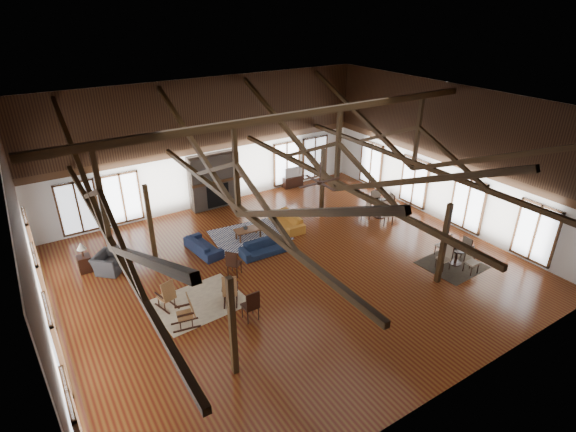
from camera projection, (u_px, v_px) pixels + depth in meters
floor at (290, 269)px, 16.76m from camera, size 16.00×16.00×0.00m
ceiling at (290, 108)px, 14.11m from camera, size 16.00×14.00×0.02m
wall_back at (209, 144)px, 20.74m from camera, size 16.00×0.02×6.00m
wall_front at (457, 300)px, 10.13m from camera, size 16.00×0.02×6.00m
wall_left at (30, 261)px, 11.59m from camera, size 0.02×14.00×6.00m
wall_right at (447, 155)px, 19.28m from camera, size 0.02×14.00×6.00m
roof_truss at (290, 167)px, 14.98m from camera, size 15.60×14.07×3.14m
post_grid at (290, 233)px, 16.09m from camera, size 8.16×7.16×3.05m
fireplace at (214, 181)px, 21.25m from camera, size 2.50×0.69×2.60m
ceiling_fan at (320, 182)px, 14.60m from camera, size 1.60×1.60×0.75m
sofa_navy_front at (264, 248)px, 17.63m from camera, size 1.90×0.78×0.55m
sofa_navy_left at (203, 246)px, 17.75m from camera, size 2.00×1.00×0.56m
sofa_orange at (287, 220)px, 19.72m from camera, size 2.07×0.92×0.59m
coffee_table at (248, 230)px, 18.73m from camera, size 1.16×0.65×0.43m
vase at (246, 227)px, 18.64m from camera, size 0.23×0.23×0.20m
armchair at (110, 262)px, 16.52m from camera, size 1.41×1.42×0.69m
side_table_lamp at (84, 260)px, 16.45m from camera, size 0.47×0.47×1.19m
rocking_chair_a at (167, 296)px, 14.45m from camera, size 0.63×0.89×1.04m
rocking_chair_b at (230, 290)px, 14.67m from camera, size 0.78×0.95×1.08m
rocking_chair_c at (188, 312)px, 13.68m from camera, size 0.91×0.59×1.09m
side_chair_a at (233, 262)px, 16.07m from camera, size 0.63×0.63×1.05m
side_chair_b at (252, 304)px, 13.82m from camera, size 0.47×0.47×1.10m
cafe_table_near at (457, 253)px, 16.88m from camera, size 1.84×1.84×0.96m
cafe_table_far at (380, 206)px, 20.51m from camera, size 2.07×2.07×1.06m
cup_near at (456, 246)px, 16.80m from camera, size 0.17×0.17×0.10m
cup_far at (380, 200)px, 20.46m from camera, size 0.12×0.12×0.09m
tv_console at (292, 181)px, 23.90m from camera, size 1.11×0.42×0.56m
television at (293, 172)px, 23.66m from camera, size 0.96×0.22×0.55m
rug_tan at (199, 302)px, 14.92m from camera, size 2.98×2.43×0.01m
rug_navy at (250, 235)px, 19.11m from camera, size 3.32×2.62×0.01m
rug_dark at (452, 265)px, 17.00m from camera, size 2.22×2.04×0.01m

